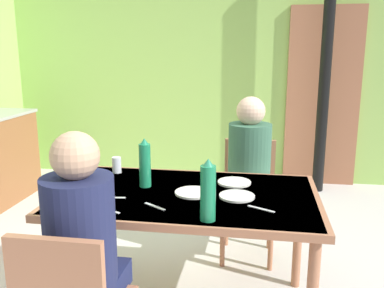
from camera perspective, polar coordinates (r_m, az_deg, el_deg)
name	(u,v)px	position (r m, az deg, el deg)	size (l,w,h in m)	color
ground_plane	(141,287)	(2.94, -7.00, -18.76)	(6.63, 6.63, 0.00)	silver
wall_back	(198,60)	(5.01, 0.78, 11.31)	(4.79, 0.10, 2.81)	#94C15B
door_wooden	(323,98)	(4.95, 17.36, 6.03)	(0.80, 0.05, 2.00)	#9C6043
stove_pipe_column	(326,62)	(4.65, 17.76, 10.59)	(0.12, 0.12, 2.81)	black
dining_table	(188,205)	(2.40, -0.58, -8.28)	(1.46, 0.90, 0.74)	#A56A49
chair_far_diner	(249,191)	(3.18, 7.71, -6.35)	(0.40, 0.40, 0.87)	#A56A49
person_near_diner	(81,233)	(1.86, -14.82, -11.57)	(0.30, 0.37, 0.77)	#1A2149
person_far_diner	(249,159)	(2.97, 7.80, -2.03)	(0.30, 0.37, 0.77)	#396549
water_bottle_green_near	(145,164)	(2.46, -6.43, -2.71)	(0.07, 0.07, 0.29)	#1C8353
water_bottle_green_far	(208,192)	(1.97, 2.19, -6.48)	(0.07, 0.07, 0.30)	#1D8151
dinner_plate_near_left	(193,193)	(2.37, 0.18, -6.62)	(0.21, 0.21, 0.01)	white
dinner_plate_near_right	(237,196)	(2.32, 6.13, -7.06)	(0.20, 0.20, 0.01)	white
dinner_plate_far_center	(234,182)	(2.55, 5.78, -5.21)	(0.20, 0.20, 0.01)	white
drinking_glass_by_near_diner	(74,184)	(2.46, -15.82, -5.22)	(0.06, 0.06, 0.11)	silver
drinking_glass_by_far_diner	(117,165)	(2.79, -10.21, -2.81)	(0.06, 0.06, 0.10)	silver
cutlery_knife_near	(109,210)	(2.17, -11.24, -8.82)	(0.15, 0.02, 0.00)	silver
cutlery_fork_near	(155,206)	(2.19, -5.07, -8.46)	(0.15, 0.02, 0.00)	silver
cutlery_knife_far	(112,198)	(2.34, -10.86, -7.17)	(0.15, 0.02, 0.00)	silver
cutlery_fork_far	(261,209)	(2.18, 9.37, -8.70)	(0.15, 0.02, 0.00)	silver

